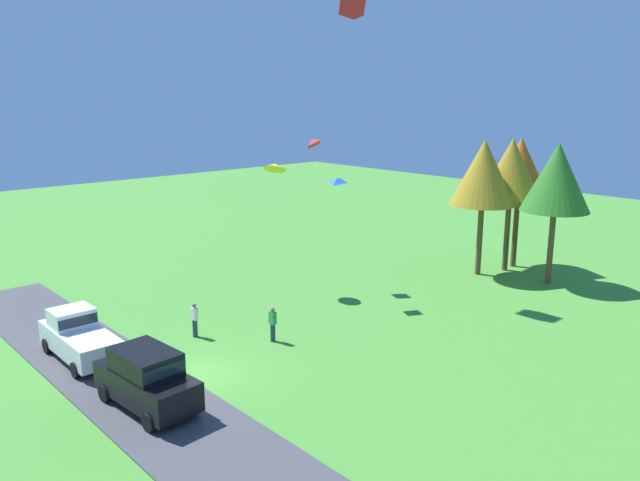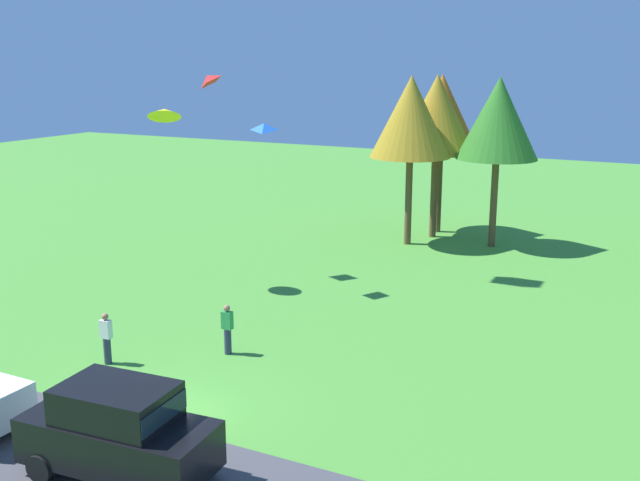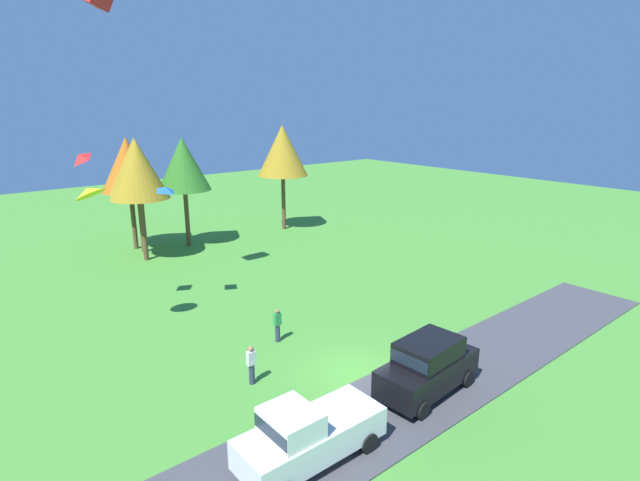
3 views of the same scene
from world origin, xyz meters
name	(u,v)px [view 2 (image 2 of 3)]	position (x,y,z in m)	size (l,w,h in m)	color
ground_plane	(163,417)	(0.00, 0.00, 0.00)	(120.00, 120.00, 0.00)	#478E33
pavement_strip	(93,462)	(0.00, -2.68, 0.03)	(36.00, 4.40, 0.06)	#424247
car_suv_far_end	(118,428)	(1.09, -2.88, 1.30)	(4.73, 2.32, 2.28)	black
person_beside_suv	(227,329)	(-0.93, 4.61, 0.88)	(0.36, 0.24, 1.71)	#2D334C
person_watching_sky	(107,338)	(-3.93, 2.17, 0.88)	(0.36, 0.24, 1.71)	#2D334C
tree_far_left	(411,117)	(-0.92, 21.60, 6.65)	(4.15, 4.15, 8.77)	brown
tree_far_right	(442,113)	(-0.42, 25.07, 6.65)	(4.15, 4.15, 8.76)	brown
tree_left_of_center	(437,115)	(-0.27, 23.77, 6.67)	(4.16, 4.16, 8.78)	brown
tree_right_of_center	(498,119)	(3.18, 23.12, 6.61)	(4.13, 4.13, 8.71)	brown
kite_delta_over_trees	(164,113)	(-7.36, 9.94, 7.41)	(1.37, 1.37, 0.34)	yellow
kite_diamond_near_flag	(264,127)	(-3.30, 11.10, 6.92)	(0.83, 0.84, 0.27)	blue
kite_diamond_topmost	(207,79)	(-6.96, 12.46, 8.69)	(0.79, 0.81, 0.35)	red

